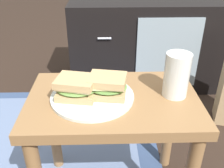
{
  "coord_description": "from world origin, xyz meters",
  "views": [
    {
      "loc": [
        -0.02,
        -0.7,
        0.91
      ],
      "look_at": [
        -0.0,
        0.0,
        0.51
      ],
      "focal_mm": 40.73,
      "sensor_mm": 36.0,
      "label": 1
    }
  ],
  "objects": [
    {
      "name": "sandwich_front",
      "position": [
        -0.12,
        -0.01,
        0.5
      ],
      "size": [
        0.14,
        0.12,
        0.07
      ],
      "color": "tan",
      "rests_on": "plate"
    },
    {
      "name": "area_rug",
      "position": [
        -0.33,
        0.34,
        0.0
      ],
      "size": [
        1.12,
        0.89,
        0.01
      ],
      "color": "#384C72",
      "rests_on": "ground"
    },
    {
      "name": "tv_cabinet",
      "position": [
        0.24,
        0.95,
        0.29
      ],
      "size": [
        0.96,
        0.46,
        0.58
      ],
      "color": "black",
      "rests_on": "ground"
    },
    {
      "name": "side_table",
      "position": [
        0.0,
        0.0,
        0.37
      ],
      "size": [
        0.56,
        0.36,
        0.46
      ],
      "color": "olive",
      "rests_on": "ground"
    },
    {
      "name": "plate",
      "position": [
        -0.07,
        -0.0,
        0.47
      ],
      "size": [
        0.27,
        0.27,
        0.01
      ],
      "primitive_type": "cylinder",
      "color": "silver",
      "rests_on": "side_table"
    },
    {
      "name": "sandwich_back",
      "position": [
        -0.02,
        0.0,
        0.5
      ],
      "size": [
        0.14,
        0.12,
        0.07
      ],
      "color": "tan",
      "rests_on": "plate"
    },
    {
      "name": "beer_glass",
      "position": [
        0.2,
        0.01,
        0.53
      ],
      "size": [
        0.08,
        0.08,
        0.15
      ],
      "color": "silver",
      "rests_on": "side_table"
    }
  ]
}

